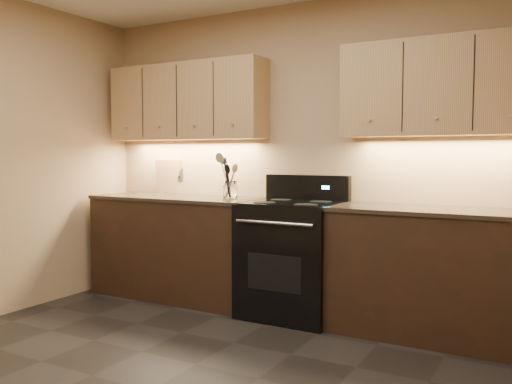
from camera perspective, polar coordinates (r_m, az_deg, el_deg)
wall_back at (r=4.68m, az=4.74°, el=3.79°), size 4.00×0.04×2.60m
counter_left at (r=5.07m, az=-8.21°, el=-5.70°), size 1.62×0.62×0.93m
counter_right at (r=4.12m, az=18.11°, el=-8.11°), size 1.46×0.62×0.93m
stove at (r=4.44m, az=3.90°, el=-6.88°), size 0.76×0.68×1.14m
upper_cab_left at (r=5.14m, az=-7.33°, el=9.37°), size 1.60×0.30×0.70m
upper_cab_right at (r=4.21m, az=18.92°, el=10.38°), size 1.44×0.30×0.70m
outlet_plate at (r=5.35m, az=-8.06°, el=1.86°), size 0.08×0.01×0.12m
utensil_crock at (r=4.71m, az=-2.73°, el=0.16°), size 0.15×0.15×0.15m
cutting_board at (r=5.40m, az=-9.13°, el=1.62°), size 0.27×0.15×0.34m
wooden_spoon at (r=4.73m, az=-3.07°, el=1.29°), size 0.15×0.06×0.30m
black_spoon at (r=4.74m, az=-2.72°, el=1.28°), size 0.09×0.16×0.30m
black_turner at (r=4.67m, az=-2.76°, el=1.65°), size 0.19×0.14×0.38m
steel_skimmer at (r=4.68m, az=-2.60°, el=1.79°), size 0.21×0.12×0.40m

